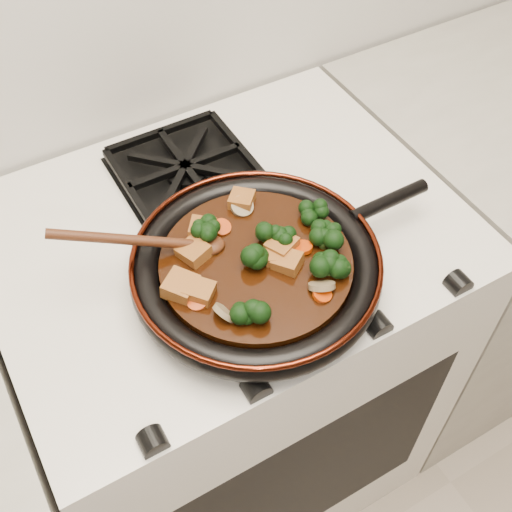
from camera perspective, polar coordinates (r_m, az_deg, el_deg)
stove at (r=1.41m, az=-2.14°, el=-9.77°), size 0.76×0.60×0.90m
burner_grate_front at (r=0.96m, az=1.06°, el=-2.32°), size 0.23×0.23×0.03m
burner_grate_back at (r=1.13m, az=-6.26°, el=7.60°), size 0.23×0.23×0.03m
skillet at (r=0.94m, az=0.10°, el=-0.97°), size 0.49×0.37×0.05m
braising_sauce at (r=0.93m, az=0.00°, el=-0.82°), size 0.28×0.28×0.02m
tofu_cube_0 at (r=0.91m, az=2.80°, el=-0.53°), size 0.05×0.05×0.03m
tofu_cube_1 at (r=0.89m, az=-6.72°, el=-2.70°), size 0.06×0.06×0.03m
tofu_cube_2 at (r=0.92m, az=2.05°, el=0.08°), size 0.05×0.05×0.02m
tofu_cube_3 at (r=0.95m, az=-4.82°, el=2.35°), size 0.06×0.06×0.03m
tofu_cube_4 at (r=0.99m, az=-1.27°, el=4.99°), size 0.05×0.05×0.02m
tofu_cube_5 at (r=0.88m, az=-5.11°, el=-3.18°), size 0.05×0.05×0.03m
tofu_cube_6 at (r=0.93m, az=2.30°, el=0.83°), size 0.05×0.05×0.03m
tofu_cube_7 at (r=0.93m, az=-5.55°, el=0.34°), size 0.05×0.05×0.03m
broccoli_floret_0 at (r=0.95m, az=6.52°, el=1.95°), size 0.06×0.07×0.07m
broccoli_floret_1 at (r=0.90m, az=6.51°, el=-0.98°), size 0.09×0.09×0.07m
broccoli_floret_2 at (r=0.94m, az=0.80°, el=1.96°), size 0.08×0.08×0.07m
broccoli_floret_3 at (r=0.86m, az=-0.61°, el=-5.08°), size 0.09×0.09×0.07m
broccoli_floret_4 at (r=0.97m, az=5.32°, el=3.70°), size 0.07×0.07×0.06m
broccoli_floret_5 at (r=0.94m, az=-4.40°, el=2.15°), size 0.09×0.08×0.07m
broccoli_floret_6 at (r=0.94m, az=6.02°, el=1.22°), size 0.08×0.08×0.06m
broccoli_floret_7 at (r=0.94m, az=2.23°, el=1.42°), size 0.07×0.07×0.06m
broccoli_floret_8 at (r=0.91m, az=0.13°, el=-0.20°), size 0.08×0.09×0.06m
broccoli_floret_9 at (r=0.91m, az=6.70°, el=-0.81°), size 0.08×0.09×0.07m
carrot_coin_0 at (r=0.88m, az=5.90°, el=-3.40°), size 0.03×0.03×0.02m
carrot_coin_1 at (r=0.93m, az=4.17°, el=0.76°), size 0.03×0.03×0.01m
carrot_coin_2 at (r=0.88m, az=-5.24°, el=-3.95°), size 0.03×0.03×0.02m
carrot_coin_3 at (r=0.96m, az=-3.06°, el=2.56°), size 0.03×0.03×0.02m
mushroom_slice_0 at (r=0.89m, az=5.87°, el=-2.64°), size 0.05×0.05×0.03m
mushroom_slice_1 at (r=0.98m, az=-1.24°, el=4.42°), size 0.04×0.04×0.02m
mushroom_slice_2 at (r=0.86m, az=-2.80°, el=-5.06°), size 0.03×0.04×0.03m
wooden_spoon at (r=0.92m, az=-8.18°, el=1.21°), size 0.14×0.07×0.22m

